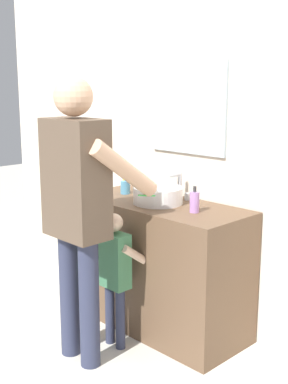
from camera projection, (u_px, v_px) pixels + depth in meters
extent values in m
plane|color=silver|center=(128.00, 339.00, 3.40)|extent=(14.00, 14.00, 0.00)
cube|color=beige|center=(193.00, 130.00, 3.53)|extent=(4.40, 0.08, 2.70)
cube|color=silver|center=(188.00, 108.00, 3.46)|extent=(0.65, 0.02, 0.62)
cube|color=brown|center=(160.00, 265.00, 3.51)|extent=(1.25, 0.54, 0.88)
cylinder|color=white|center=(158.00, 195.00, 3.39)|extent=(0.33, 0.33, 0.11)
cylinder|color=silver|center=(158.00, 195.00, 3.39)|extent=(0.27, 0.27, 0.09)
cylinder|color=#B7BABF|center=(180.00, 186.00, 3.53)|extent=(0.03, 0.03, 0.18)
cylinder|color=#B7BABF|center=(174.00, 175.00, 3.47)|extent=(0.02, 0.12, 0.02)
cylinder|color=#B7BABF|center=(172.00, 193.00, 3.59)|extent=(0.04, 0.04, 0.05)
cylinder|color=#B7BABF|center=(187.00, 196.00, 3.49)|extent=(0.04, 0.04, 0.05)
cylinder|color=#4C8EB2|center=(125.00, 187.00, 3.68)|extent=(0.07, 0.07, 0.09)
cylinder|color=blue|center=(127.00, 180.00, 3.66)|extent=(0.01, 0.04, 0.17)
cube|color=white|center=(127.00, 167.00, 3.64)|extent=(0.01, 0.02, 0.02)
cylinder|color=yellow|center=(124.00, 180.00, 3.68)|extent=(0.01, 0.03, 0.17)
cube|color=white|center=(124.00, 167.00, 3.66)|extent=(0.01, 0.02, 0.02)
cylinder|color=#B27FC6|center=(194.00, 202.00, 3.16)|extent=(0.06, 0.06, 0.13)
cylinder|color=#2D2D2D|center=(195.00, 189.00, 3.14)|extent=(0.02, 0.02, 0.04)
cylinder|color=#2D334C|center=(110.00, 314.00, 3.31)|extent=(0.06, 0.06, 0.41)
cylinder|color=#2D334C|center=(120.00, 319.00, 3.24)|extent=(0.06, 0.06, 0.41)
cube|color=#427F56|center=(114.00, 260.00, 3.20)|extent=(0.20, 0.11, 0.35)
sphere|color=beige|center=(114.00, 223.00, 3.15)|extent=(0.11, 0.11, 0.11)
cylinder|color=beige|center=(114.00, 248.00, 3.33)|extent=(0.05, 0.24, 0.19)
cylinder|color=beige|center=(137.00, 256.00, 3.18)|extent=(0.05, 0.24, 0.19)
cylinder|color=#2D334C|center=(69.00, 294.00, 3.15)|extent=(0.12, 0.12, 0.79)
cylinder|color=#2D334C|center=(89.00, 304.00, 3.01)|extent=(0.12, 0.12, 0.79)
cube|color=brown|center=(76.00, 179.00, 2.92)|extent=(0.39, 0.22, 0.69)
sphere|color=#D8A884|center=(73.00, 96.00, 2.82)|extent=(0.22, 0.22, 0.22)
cylinder|color=#D8A884|center=(78.00, 161.00, 3.18)|extent=(0.10, 0.48, 0.37)
cylinder|color=#D8A884|center=(124.00, 169.00, 2.88)|extent=(0.10, 0.48, 0.37)
cylinder|color=green|center=(147.00, 196.00, 3.04)|extent=(0.01, 0.14, 0.03)
cube|color=white|center=(156.00, 192.00, 3.09)|extent=(0.01, 0.02, 0.02)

